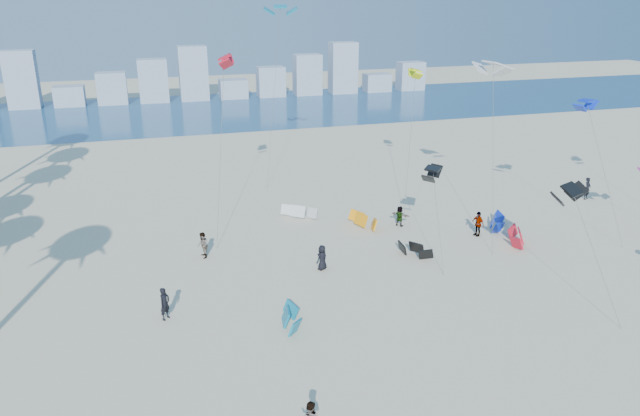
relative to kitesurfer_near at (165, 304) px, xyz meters
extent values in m
plane|color=navy|center=(6.51, 58.72, -0.92)|extent=(220.00, 220.00, 0.00)
imported|color=black|center=(0.00, 0.00, 0.00)|extent=(0.78, 0.80, 1.85)
imported|color=black|center=(9.88, 3.54, -0.10)|extent=(0.96, 0.87, 1.65)
imported|color=gray|center=(22.28, 5.82, 0.00)|extent=(0.73, 1.17, 1.85)
imported|color=gray|center=(17.63, 9.17, -0.14)|extent=(1.29, 1.39, 1.56)
imported|color=black|center=(35.32, 10.45, 0.02)|extent=(0.82, 0.72, 1.90)
imported|color=gray|center=(2.80, 7.48, -0.04)|extent=(0.74, 0.91, 1.77)
cylinder|color=#595959|center=(17.08, 2.03, 2.14)|extent=(0.21, 2.81, 6.15)
cylinder|color=#595959|center=(22.49, 5.06, 5.09)|extent=(1.89, 5.23, 12.04)
cylinder|color=#595959|center=(29.84, 2.68, 3.95)|extent=(2.20, 3.22, 9.76)
cylinder|color=#595959|center=(4.78, 11.38, 5.24)|extent=(1.91, 5.31, 12.34)
cylinder|color=#595959|center=(19.99, 13.13, 4.43)|extent=(2.48, 4.46, 10.72)
cylinder|color=#595959|center=(10.88, 22.00, 6.79)|extent=(2.15, 2.49, 15.43)
cylinder|color=#595959|center=(22.20, -6.15, 2.51)|extent=(1.72, 3.32, 6.87)
cube|color=#9EADBF|center=(-16.89, 68.72, 3.28)|extent=(4.40, 3.00, 8.40)
cube|color=#9EADBF|center=(-10.69, 68.72, 0.58)|extent=(4.40, 3.00, 3.00)
cube|color=#9EADBF|center=(-4.49, 68.72, 1.48)|extent=(4.40, 3.00, 4.80)
cube|color=#9EADBF|center=(1.71, 68.72, 2.38)|extent=(4.40, 3.00, 6.60)
cube|color=#9EADBF|center=(7.91, 68.72, 3.28)|extent=(4.40, 3.00, 8.40)
cube|color=#9EADBF|center=(14.11, 68.72, 0.58)|extent=(4.40, 3.00, 3.00)
cube|color=#9EADBF|center=(20.31, 68.72, 1.48)|extent=(4.40, 3.00, 4.80)
cube|color=#9EADBF|center=(26.51, 68.72, 2.38)|extent=(4.40, 3.00, 6.60)
cube|color=#9EADBF|center=(32.71, 68.72, 3.28)|extent=(4.40, 3.00, 8.40)
cube|color=#9EADBF|center=(38.91, 68.72, 0.58)|extent=(4.40, 3.00, 3.00)
cube|color=#9EADBF|center=(45.11, 68.72, 1.48)|extent=(4.40, 3.00, 4.80)
camera|label=1|loc=(-0.08, -30.28, 16.06)|focal=34.23mm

